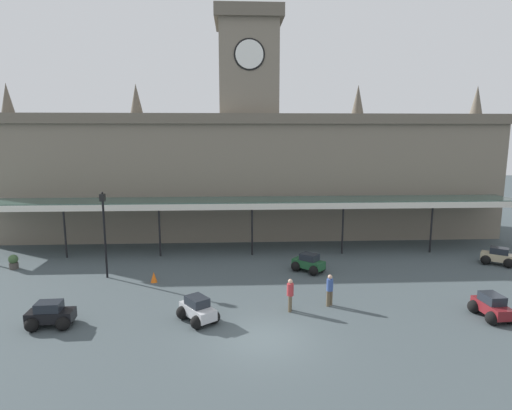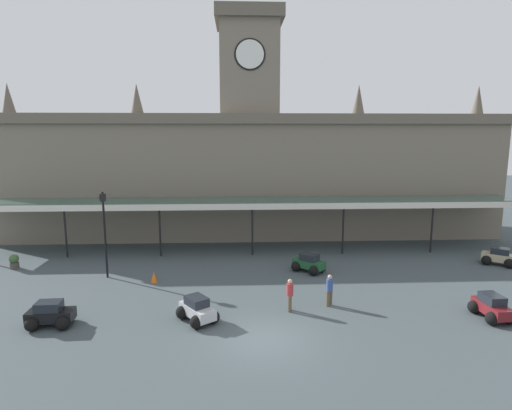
% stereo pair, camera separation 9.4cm
% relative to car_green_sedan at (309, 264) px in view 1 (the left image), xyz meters
% --- Properties ---
extents(ground_plane, '(140.00, 140.00, 0.00)m').
position_rel_car_green_sedan_xyz_m(ground_plane, '(-3.48, -8.86, -0.50)').
color(ground_plane, '#404B4E').
extents(station_building, '(42.24, 7.21, 18.75)m').
position_rel_car_green_sedan_xyz_m(station_building, '(-3.48, 11.05, 5.31)').
color(station_building, slate).
rests_on(station_building, ground).
extents(entrance_canopy, '(40.18, 3.26, 3.90)m').
position_rel_car_green_sedan_xyz_m(entrance_canopy, '(-3.48, 5.23, 3.26)').
color(entrance_canopy, '#38564C').
rests_on(entrance_canopy, ground).
extents(car_green_sedan, '(2.23, 2.20, 1.19)m').
position_rel_car_green_sedan_xyz_m(car_green_sedan, '(0.00, 0.00, 0.00)').
color(car_green_sedan, '#1E512D').
rests_on(car_green_sedan, ground).
extents(car_maroon_sedan, '(1.60, 2.10, 1.19)m').
position_rel_car_green_sedan_xyz_m(car_maroon_sedan, '(7.60, -7.31, 0.00)').
color(car_maroon_sedan, maroon).
rests_on(car_maroon_sedan, ground).
extents(car_black_sedan, '(2.09, 1.58, 1.19)m').
position_rel_car_green_sedan_xyz_m(car_black_sedan, '(-13.22, -7.15, 0.00)').
color(car_black_sedan, black).
rests_on(car_black_sedan, ground).
extents(car_silver_sedan, '(2.14, 2.25, 1.19)m').
position_rel_car_green_sedan_xyz_m(car_silver_sedan, '(-6.51, -6.93, 0.00)').
color(car_silver_sedan, '#B2B5BA').
rests_on(car_silver_sedan, ground).
extents(car_beige_sedan, '(2.25, 2.15, 1.19)m').
position_rel_car_green_sedan_xyz_m(car_beige_sedan, '(13.11, 0.81, 0.00)').
color(car_beige_sedan, tan).
rests_on(car_beige_sedan, ground).
extents(pedestrian_near_entrance, '(0.34, 0.38, 1.67)m').
position_rel_car_green_sedan_xyz_m(pedestrian_near_entrance, '(-1.99, -6.01, 0.41)').
color(pedestrian_near_entrance, brown).
rests_on(pedestrian_near_entrance, ground).
extents(pedestrian_beside_cars, '(0.35, 0.34, 1.67)m').
position_rel_car_green_sedan_xyz_m(pedestrian_beside_cars, '(0.12, -5.46, 0.41)').
color(pedestrian_beside_cars, brown).
rests_on(pedestrian_beside_cars, ground).
extents(victorian_lamppost, '(0.30, 0.30, 5.36)m').
position_rel_car_green_sedan_xyz_m(victorian_lamppost, '(-12.64, -0.50, 2.80)').
color(victorian_lamppost, black).
rests_on(victorian_lamppost, ground).
extents(traffic_cone, '(0.40, 0.40, 0.64)m').
position_rel_car_green_sedan_xyz_m(traffic_cone, '(-9.60, -1.49, -0.18)').
color(traffic_cone, orange).
rests_on(traffic_cone, ground).
extents(planter_near_kerb, '(0.60, 0.60, 0.96)m').
position_rel_car_green_sedan_xyz_m(planter_near_kerb, '(-19.29, 1.53, -0.01)').
color(planter_near_kerb, '#47423D').
rests_on(planter_near_kerb, ground).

